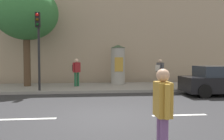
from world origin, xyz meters
TOP-DOWN VIEW (x-y plane):
  - ground_plane at (0.00, 0.00)m, footprint 80.00×80.00m
  - sidewalk_curb at (0.00, 7.00)m, footprint 36.00×4.00m
  - lane_markings at (-0.00, 0.00)m, footprint 25.80×0.16m
  - building_backdrop at (0.00, 12.00)m, footprint 36.00×5.00m
  - traffic_light at (-3.05, 5.24)m, footprint 0.24×0.45m
  - poster_column at (1.43, 8.01)m, footprint 0.99×0.99m
  - street_tree at (-4.17, 7.44)m, footprint 3.80×3.80m
  - pedestrian_in_dark_shirt at (0.74, -3.38)m, footprint 0.24×0.57m
  - pedestrian_with_bag at (-1.21, 7.07)m, footprint 0.51×0.51m
  - pedestrian_near_pole at (3.93, 7.04)m, footprint 0.48×0.63m

SIDE VIEW (x-z plane):
  - ground_plane at x=0.00m, z-range 0.00..0.00m
  - lane_markings at x=0.00m, z-range 0.00..0.01m
  - sidewalk_curb at x=0.00m, z-range 0.00..0.15m
  - pedestrian_in_dark_shirt at x=0.74m, z-range 0.14..1.80m
  - pedestrian_near_pole at x=3.93m, z-range 0.31..1.95m
  - pedestrian_with_bag at x=-1.21m, z-range 0.30..1.96m
  - poster_column at x=1.43m, z-range 0.17..2.72m
  - traffic_light at x=-3.05m, z-range 0.86..4.87m
  - street_tree at x=-4.17m, z-range 1.51..7.51m
  - building_backdrop at x=0.00m, z-range 0.00..10.26m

